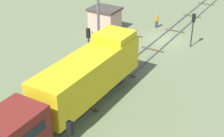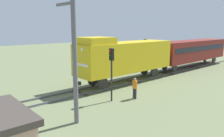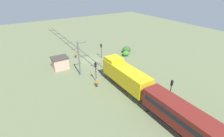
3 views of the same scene
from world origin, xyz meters
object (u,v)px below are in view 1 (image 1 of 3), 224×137
object	(u,v)px
worker_by_signal	(71,64)
worker_near_track	(157,20)
catenary_mast	(99,15)
traffic_signal_mid	(89,41)
locomotive	(90,72)
traffic_signal_near	(193,24)
relay_hut	(105,19)

from	to	relation	value
worker_by_signal	worker_near_track	bearing A→B (deg)	20.83
worker_near_track	worker_by_signal	size ratio (longest dim) A/B	1.00
worker_near_track	catenary_mast	xyz separation A→B (m)	(2.53, 9.13, 2.91)
worker_by_signal	catenary_mast	size ratio (longest dim) A/B	0.23
worker_by_signal	traffic_signal_mid	bearing A→B (deg)	3.20
locomotive	traffic_signal_mid	distance (m)	5.82
locomotive	traffic_signal_near	world-z (taller)	locomotive
catenary_mast	relay_hut	distance (m)	6.36
locomotive	traffic_signal_mid	size ratio (longest dim) A/B	2.84
locomotive	worker_near_track	xyz separation A→B (m)	(2.40, -18.00, -1.78)
traffic_signal_near	worker_near_track	bearing A→B (deg)	-31.37
worker_near_track	relay_hut	world-z (taller)	relay_hut
traffic_signal_near	worker_by_signal	distance (m)	13.87
traffic_signal_mid	relay_hut	size ratio (longest dim) A/B	1.17
traffic_signal_near	catenary_mast	world-z (taller)	catenary_mast
worker_by_signal	locomotive	bearing A→B (deg)	-97.61
relay_hut	worker_near_track	bearing A→B (deg)	-142.73
traffic_signal_near	catenary_mast	size ratio (longest dim) A/B	0.51
traffic_signal_near	catenary_mast	distance (m)	10.02
traffic_signal_mid	catenary_mast	distance (m)	4.55
locomotive	traffic_signal_near	distance (m)	14.94
locomotive	relay_hut	bearing A→B (deg)	-62.03
worker_by_signal	relay_hut	xyz separation A→B (m)	(3.30, -11.15, 0.40)
locomotive	traffic_signal_mid	bearing A→B (deg)	-54.28
traffic_signal_near	relay_hut	distance (m)	10.78
traffic_signal_mid	catenary_mast	world-z (taller)	catenary_mast
worker_near_track	locomotive	bearing A→B (deg)	151.68
traffic_signal_mid	relay_hut	xyz separation A→B (m)	(4.10, -9.39, -1.45)
relay_hut	catenary_mast	bearing A→B (deg)	116.08
traffic_signal_mid	relay_hut	distance (m)	10.35
locomotive	worker_near_track	bearing A→B (deg)	-82.41
relay_hut	traffic_signal_near	bearing A→B (deg)	-177.50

